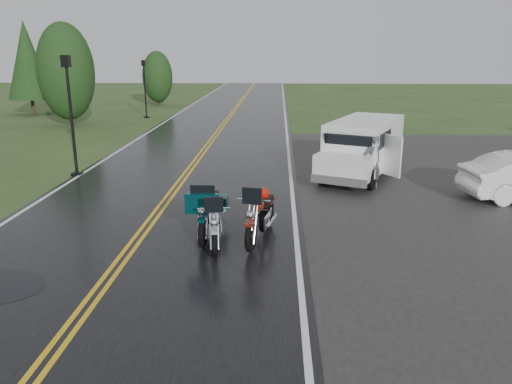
% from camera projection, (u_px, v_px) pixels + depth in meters
% --- Properties ---
extents(ground, '(120.00, 120.00, 0.00)m').
position_uv_depth(ground, '(123.00, 260.00, 10.82)').
color(ground, '#2D471E').
rests_on(ground, ground).
extents(road, '(8.00, 100.00, 0.04)m').
position_uv_depth(road, '(197.00, 161.00, 20.43)').
color(road, black).
rests_on(road, ground).
extents(motorcycle_red, '(1.34, 2.54, 1.42)m').
position_uv_depth(motorcycle_red, '(251.00, 224.00, 10.94)').
color(motorcycle_red, '#62170B').
rests_on(motorcycle_red, ground).
extents(motorcycle_teal, '(0.90, 2.44, 1.44)m').
position_uv_depth(motorcycle_teal, '(202.00, 220.00, 11.19)').
color(motorcycle_teal, '#042F32').
rests_on(motorcycle_teal, ground).
extents(motorcycle_silver, '(1.12, 2.32, 1.32)m').
position_uv_depth(motorcycle_silver, '(214.00, 231.00, 10.65)').
color(motorcycle_silver, '#AEAFB6').
rests_on(motorcycle_silver, ground).
extents(van_white, '(3.97, 5.58, 2.06)m').
position_uv_depth(van_white, '(324.00, 155.00, 16.59)').
color(van_white, white).
rests_on(van_white, ground).
extents(person_at_van, '(0.78, 0.69, 1.79)m').
position_uv_depth(person_at_van, '(372.00, 163.00, 16.02)').
color(person_at_van, '#444449').
rests_on(person_at_van, ground).
extents(lamp_post_near_left, '(0.37, 0.37, 4.28)m').
position_uv_depth(lamp_post_near_left, '(71.00, 116.00, 17.52)').
color(lamp_post_near_left, black).
rests_on(lamp_post_near_left, ground).
extents(lamp_post_far_left, '(0.33, 0.33, 3.80)m').
position_uv_depth(lamp_post_far_left, '(145.00, 89.00, 33.03)').
color(lamp_post_far_left, black).
rests_on(lamp_post_far_left, ground).
extents(tree_left_mid, '(3.27, 3.27, 5.12)m').
position_uv_depth(tree_left_mid, '(67.00, 82.00, 29.32)').
color(tree_left_mid, '#1E3D19').
rests_on(tree_left_mid, ground).
extents(tree_left_far, '(2.42, 2.42, 3.72)m').
position_uv_depth(tree_left_far, '(158.00, 82.00, 40.47)').
color(tree_left_far, '#1E3D19').
rests_on(tree_left_far, ground).
extents(pine_left_far, '(2.98, 2.98, 6.22)m').
position_uv_depth(pine_left_far, '(28.00, 69.00, 34.55)').
color(pine_left_far, '#1E3D19').
rests_on(pine_left_far, ground).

